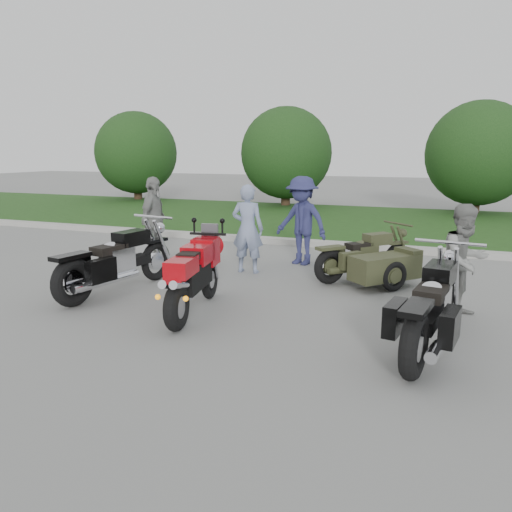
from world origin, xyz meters
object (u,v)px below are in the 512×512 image
(cruiser_right, at_px, (431,312))
(cruiser_sidecar, at_px, (375,263))
(person_stripe, at_px, (248,229))
(person_denim, at_px, (302,221))
(cruiser_left, at_px, (113,264))
(person_back, at_px, (154,220))
(sportbike_red, at_px, (193,274))
(person_grey, at_px, (464,261))

(cruiser_right, height_order, cruiser_sidecar, cruiser_right)
(cruiser_right, relative_size, cruiser_sidecar, 1.29)
(cruiser_sidecar, distance_m, person_stripe, 2.44)
(cruiser_right, xyz_separation_m, person_denim, (-2.67, 3.92, 0.41))
(cruiser_left, distance_m, person_back, 2.49)
(sportbike_red, distance_m, cruiser_left, 1.77)
(cruiser_sidecar, bearing_deg, person_back, -141.21)
(cruiser_right, xyz_separation_m, person_grey, (0.36, 1.55, 0.30))
(person_grey, bearing_deg, sportbike_red, 157.90)
(cruiser_right, distance_m, person_back, 6.43)
(person_stripe, distance_m, person_back, 2.21)
(person_grey, xyz_separation_m, person_back, (-5.98, 1.52, 0.09))
(cruiser_right, bearing_deg, cruiser_left, -179.41)
(sportbike_red, distance_m, person_stripe, 2.63)
(cruiser_left, distance_m, person_stripe, 2.64)
(sportbike_red, bearing_deg, person_denim, 72.06)
(cruiser_right, xyz_separation_m, person_stripe, (-3.43, 2.87, 0.35))
(cruiser_right, height_order, person_grey, person_grey)
(sportbike_red, xyz_separation_m, cruiser_right, (3.21, -0.27, -0.09))
(person_grey, relative_size, person_back, 0.90)
(sportbike_red, bearing_deg, cruiser_right, -14.29)
(cruiser_sidecar, height_order, person_denim, person_denim)
(cruiser_sidecar, bearing_deg, person_denim, -171.97)
(person_denim, xyz_separation_m, person_back, (-2.96, -0.85, -0.01))
(cruiser_sidecar, relative_size, person_grey, 1.22)
(cruiser_left, distance_m, person_grey, 5.34)
(person_grey, bearing_deg, cruiser_left, 147.08)
(cruiser_right, distance_m, person_stripe, 4.49)
(person_denim, bearing_deg, person_stripe, -108.32)
(person_back, bearing_deg, cruiser_left, -173.26)
(sportbike_red, relative_size, cruiser_right, 0.84)
(person_denim, relative_size, person_back, 1.01)
(sportbike_red, relative_size, person_denim, 1.17)
(sportbike_red, relative_size, cruiser_left, 0.83)
(cruiser_left, bearing_deg, sportbike_red, -4.93)
(cruiser_left, bearing_deg, person_grey, 18.87)
(sportbike_red, bearing_deg, person_grey, 10.30)
(cruiser_right, bearing_deg, cruiser_sidecar, 118.94)
(cruiser_right, bearing_deg, person_stripe, 148.94)
(person_denim, bearing_deg, sportbike_red, -80.74)
(person_grey, relative_size, person_denim, 0.88)
(cruiser_left, height_order, person_stripe, person_stripe)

